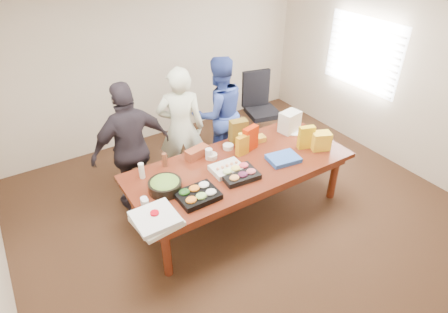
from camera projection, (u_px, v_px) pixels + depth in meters
floor at (239, 211)px, 5.09m from camera, size 5.50×5.00×0.02m
wall_back at (153, 60)px, 6.10m from camera, size 5.50×0.04×2.70m
wall_right at (394, 74)px, 5.58m from camera, size 0.04×5.00×2.70m
window_panel at (362, 54)px, 5.91m from camera, size 0.03×1.40×1.10m
window_blinds at (361, 54)px, 5.89m from camera, size 0.04×1.36×1.00m
conference_table at (239, 188)px, 4.88m from camera, size 2.80×1.20×0.75m
office_chair at (263, 110)px, 6.35m from camera, size 0.69×0.69×1.14m
person_center at (181, 129)px, 5.16m from camera, size 0.76×0.65×1.76m
person_right at (219, 114)px, 5.58m from camera, size 0.89×0.73×1.73m
person_left at (132, 149)px, 4.72m from camera, size 1.06×0.49×1.77m
veggie_tray at (198, 195)px, 4.11m from camera, size 0.45×0.35×0.07m
fruit_tray at (239, 174)px, 4.43m from camera, size 0.45×0.37×0.06m
sheet_cake at (227, 169)px, 4.53m from camera, size 0.38×0.29×0.07m
salad_bowl at (165, 186)px, 4.20m from camera, size 0.41×0.41×0.12m
chip_bag_blue at (283, 159)px, 4.72m from camera, size 0.42×0.34×0.06m
chip_bag_red at (250, 138)px, 4.88m from camera, size 0.24×0.14×0.32m
chip_bag_yellow at (306, 137)px, 4.91m from camera, size 0.22×0.14×0.31m
chip_bag_orange at (242, 145)px, 4.79m from camera, size 0.17×0.09×0.26m
mayo_jar at (209, 154)px, 4.73m from camera, size 0.09×0.09×0.14m
mustard_bottle at (240, 139)px, 4.99m from camera, size 0.07×0.07×0.18m
dressing_bottle at (165, 160)px, 4.59m from camera, size 0.07×0.07×0.18m
ranch_bottle at (142, 171)px, 4.38m from camera, size 0.07×0.07×0.20m
banana_bunch at (257, 139)px, 5.11m from camera, size 0.24×0.16×0.07m
bread_loaf at (197, 153)px, 4.78m from camera, size 0.33×0.20×0.12m
kraft_bag at (238, 131)px, 5.06m from camera, size 0.25×0.18×0.31m
red_cup at (155, 217)px, 3.78m from camera, size 0.11×0.11×0.12m
clear_cup_a at (145, 204)px, 3.96m from camera, size 0.09×0.09×0.10m
clear_cup_b at (144, 202)px, 3.99m from camera, size 0.10×0.10×0.11m
pizza_box_lower at (157, 221)px, 3.78m from camera, size 0.47×0.47×0.05m
pizza_box_upper at (155, 218)px, 3.75m from camera, size 0.43×0.43×0.05m
plate_a at (293, 131)px, 5.35m from camera, size 0.27×0.27×0.01m
plate_b at (248, 139)px, 5.17m from camera, size 0.29×0.29×0.01m
dip_bowl_a at (228, 147)px, 4.96m from camera, size 0.17×0.17×0.06m
dip_bowl_b at (211, 156)px, 4.77m from camera, size 0.17×0.17×0.06m
grocery_bag_white at (290, 122)px, 5.29m from camera, size 0.31×0.25×0.30m
grocery_bag_yellow at (321, 141)px, 4.91m from camera, size 0.28×0.24×0.24m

